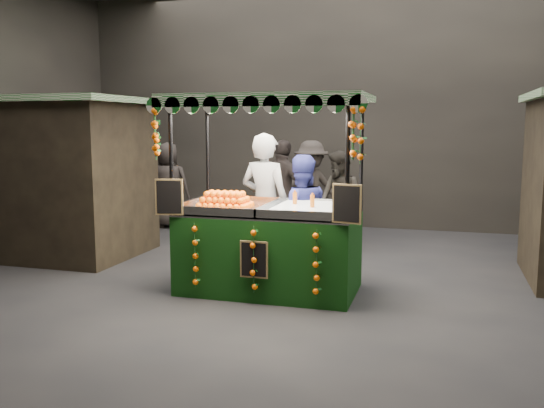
% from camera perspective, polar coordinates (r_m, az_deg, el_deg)
% --- Properties ---
extents(ground, '(12.00, 12.00, 0.00)m').
position_cam_1_polar(ground, '(7.72, 2.29, -8.42)').
color(ground, black).
rests_on(ground, ground).
extents(market_hall, '(12.10, 10.10, 5.05)m').
position_cam_1_polar(market_hall, '(7.52, 2.44, 17.18)').
color(market_hall, black).
rests_on(market_hall, ground).
extents(neighbour_stall_left, '(3.00, 2.20, 2.60)m').
position_cam_1_polar(neighbour_stall_left, '(10.31, -20.67, 2.57)').
color(neighbour_stall_left, black).
rests_on(neighbour_stall_left, ground).
extents(juice_stall, '(2.61, 1.53, 2.53)m').
position_cam_1_polar(juice_stall, '(7.47, -0.28, -2.78)').
color(juice_stall, black).
rests_on(juice_stall, ground).
extents(vendor_grey, '(0.83, 0.62, 2.04)m').
position_cam_1_polar(vendor_grey, '(8.30, -0.68, -0.07)').
color(vendor_grey, slate).
rests_on(vendor_grey, ground).
extents(vendor_blue, '(1.03, 0.92, 1.75)m').
position_cam_1_polar(vendor_blue, '(8.17, 2.80, -1.25)').
color(vendor_blue, navy).
rests_on(vendor_blue, ground).
extents(shopper_0, '(0.71, 0.54, 1.74)m').
position_cam_1_polar(shopper_0, '(11.13, -16.85, 0.83)').
color(shopper_0, '#2E2625').
rests_on(shopper_0, ground).
extents(shopper_1, '(1.05, 1.05, 1.72)m').
position_cam_1_polar(shopper_1, '(10.03, 6.62, 0.32)').
color(shopper_1, black).
rests_on(shopper_1, ground).
extents(shopper_2, '(1.20, 0.92, 1.90)m').
position_cam_1_polar(shopper_2, '(10.41, 1.11, 1.13)').
color(shopper_2, '#2D2624').
rests_on(shopper_2, ground).
extents(shopper_3, '(1.39, 1.24, 1.86)m').
position_cam_1_polar(shopper_3, '(11.15, 3.87, 1.46)').
color(shopper_3, '#2D2825').
rests_on(shopper_3, ground).
extents(shopper_4, '(1.01, 0.82, 1.80)m').
position_cam_1_polar(shopper_4, '(12.42, -10.18, 1.85)').
color(shopper_4, '#2C2623').
rests_on(shopper_4, ground).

